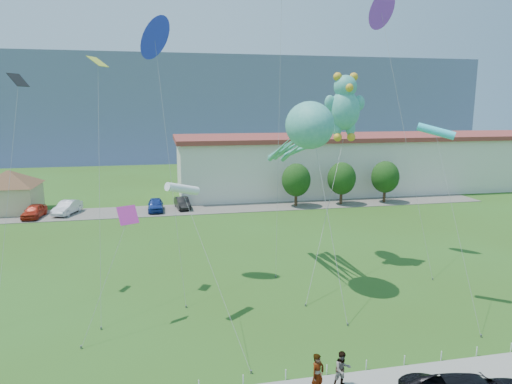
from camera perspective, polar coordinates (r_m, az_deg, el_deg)
ground at (r=24.14m, az=5.30°, el=-20.39°), size 160.00×160.00×0.00m
parking_strip at (r=56.46m, az=-5.08°, el=-2.03°), size 70.00×6.00×0.06m
hill_ridge at (r=139.86m, az=-9.30°, el=10.61°), size 160.00×50.00×25.00m
pavilion at (r=61.13m, az=-28.44°, el=0.55°), size 9.20×9.20×5.00m
warehouse at (r=71.89m, az=15.06°, el=3.70°), size 61.00×15.00×8.20m
rope_fence at (r=22.96m, az=6.33°, el=-21.47°), size 26.05×0.05×0.50m
tree_near at (r=56.84m, az=5.04°, el=1.51°), size 3.60×3.60×5.47m
tree_mid at (r=58.84m, az=10.65°, el=1.68°), size 3.60×3.60×5.47m
tree_far at (r=61.35m, az=15.85°, el=1.82°), size 3.60×3.60×5.47m
pedestrian_left at (r=21.35m, az=7.71°, el=-21.69°), size 0.82×0.73×1.89m
pedestrian_right at (r=22.08m, az=10.75°, el=-20.94°), size 0.87×0.71×1.67m
parked_car_red at (r=57.11m, az=-25.99°, el=-2.15°), size 2.23×4.55×1.49m
parked_car_silver at (r=57.42m, az=-22.53°, el=-1.79°), size 2.91×4.92×1.53m
parked_car_blue at (r=55.85m, az=-12.45°, el=-1.56°), size 1.80×4.43×1.50m
parked_car_black at (r=56.57m, az=-9.19°, el=-1.36°), size 1.98×4.32×1.37m
octopus_kite at (r=31.32m, az=5.96°, el=7.07°), size 3.09×12.86×12.76m
teddy_bear_kite at (r=35.74m, az=11.03°, el=10.61°), size 6.82×8.33×14.91m
small_kite_pink at (r=26.63m, az=-16.17°, el=-4.09°), size 3.19×3.40×6.83m
small_kite_white at (r=26.52m, az=-9.12°, el=0.24°), size 2.97×8.07×8.19m
small_kite_cyan at (r=29.89m, az=21.63°, el=6.89°), size 0.70×6.16×11.38m
small_kite_black at (r=32.45m, az=-27.85°, el=9.20°), size 1.59×6.22×14.49m
small_kite_purple at (r=39.50m, az=15.57°, el=20.31°), size 2.58×7.61×20.51m
small_kite_blue at (r=32.80m, az=-12.45°, el=17.65°), size 2.25×6.34×17.63m
small_kite_yellow at (r=30.58m, az=-19.13°, el=11.52°), size 1.29×6.64×15.62m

